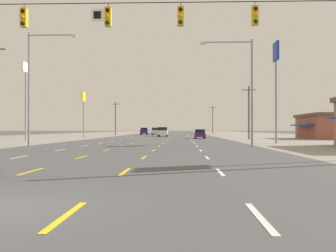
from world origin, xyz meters
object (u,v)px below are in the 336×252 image
Objects in this scene: sedan_inner_left_far at (159,132)px; pole_sign_left_row_1 at (26,82)px; pole_sign_left_row_2 at (84,102)px; streetlight_right_row_0 at (246,83)px; hatchback_far_right_nearest at (200,134)px; suv_center_turn_near at (163,132)px; suv_inner_left_mid at (156,131)px; suv_far_left_midfar at (144,131)px; pole_sign_right_row_1 at (276,66)px; streetlight_left_row_0 at (34,80)px.

pole_sign_left_row_1 is (-13.52, -80.19, 7.19)m from sedan_inner_left_far.
streetlight_right_row_0 reaches higher than pole_sign_left_row_2.
hatchback_far_right_nearest is 0.80× the size of suv_center_turn_near.
suv_far_left_midfar is (-3.47, 4.00, 0.00)m from suv_inner_left_mid.
pole_sign_left_row_1 is 22.01m from pole_sign_left_row_2.
pole_sign_left_row_1 is at bearing 164.69° from pole_sign_right_row_1.
streetlight_left_row_0 reaches higher than hatchback_far_right_nearest.
suv_inner_left_mid is 67.80m from pole_sign_right_row_1.
hatchback_far_right_nearest is 0.45× the size of pole_sign_left_row_2.
hatchback_far_right_nearest is 0.40× the size of streetlight_right_row_0.
pole_sign_left_row_2 reaches higher than hatchback_far_right_nearest.
streetlight_right_row_0 is at bearing -32.56° from pole_sign_left_row_1.
streetlight_right_row_0 is (-4.63, -8.51, -2.83)m from pole_sign_right_row_1.
pole_sign_left_row_1 reaches higher than suv_far_left_midfar.
suv_inner_left_mid is at bearing 100.02° from streetlight_right_row_0.
hatchback_far_right_nearest is at bearing 95.31° from streetlight_right_row_0.
pole_sign_left_row_2 is 0.83× the size of streetlight_left_row_0.
suv_far_left_midfar is 0.47× the size of streetlight_left_row_0.
pole_sign_left_row_2 reaches higher than sedan_inner_left_far.
suv_far_left_midfar is 0.44× the size of pole_sign_right_row_1.
sedan_inner_left_far is at bearing 86.45° from streetlight_left_row_0.
suv_far_left_midfar is 79.41m from streetlight_right_row_0.
pole_sign_left_row_2 is (-11.06, -58.35, 5.96)m from sedan_inner_left_far.
streetlight_right_row_0 reaches higher than suv_far_left_midfar.
pole_sign_left_row_2 is at bearing 158.31° from hatchback_far_right_nearest.
sedan_inner_left_far is 0.43× the size of streetlight_left_row_0.
suv_far_left_midfar is 20.02m from sedan_inner_left_far.
hatchback_far_right_nearest is at bearing -67.71° from suv_center_turn_near.
sedan_inner_left_far is 81.64m from pole_sign_left_row_1.
sedan_inner_left_far is 0.52× the size of pole_sign_left_row_2.
streetlight_right_row_0 reaches higher than hatchback_far_right_nearest.
streetlight_right_row_0 is (26.81, -17.12, -2.27)m from pole_sign_left_row_1.
sedan_inner_left_far is (-10.46, 66.92, -0.03)m from hatchback_far_right_nearest.
pole_sign_left_row_1 reaches higher than suv_center_turn_near.
streetlight_left_row_0 is (-23.96, -8.51, -2.46)m from pole_sign_right_row_1.
pole_sign_right_row_1 is (28.98, -30.44, 1.80)m from pole_sign_left_row_2.
suv_center_turn_near is at bearing -85.96° from sedan_inner_left_far.
pole_sign_left_row_1 is 1.01× the size of streetlight_left_row_0.
pole_sign_right_row_1 is (21.10, -69.03, 7.49)m from suv_far_left_midfar.
pole_sign_right_row_1 reaches higher than streetlight_left_row_0.
pole_sign_left_row_1 reaches higher than hatchback_far_right_nearest.
pole_sign_left_row_2 is at bearing 83.57° from pole_sign_left_row_1.
hatchback_far_right_nearest is at bearing -81.11° from sedan_inner_left_far.
pole_sign_left_row_1 is at bearing 113.61° from streetlight_left_row_0.
pole_sign_right_row_1 is (17.92, -88.80, 7.76)m from sedan_inner_left_far.
suv_center_turn_near is 48.51m from streetlight_left_row_0.
sedan_inner_left_far is at bearing 101.41° from pole_sign_right_row_1.
suv_far_left_midfar reaches higher than hatchback_far_right_nearest.
sedan_inner_left_far is at bearing 98.89° from hatchback_far_right_nearest.
streetlight_left_row_0 is (-6.33, -73.55, 5.02)m from suv_inner_left_mid.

